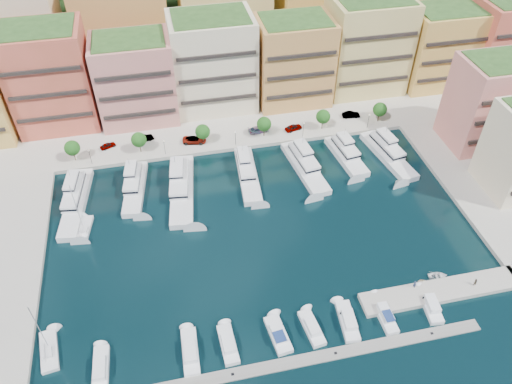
# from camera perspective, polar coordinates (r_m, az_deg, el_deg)

# --- Properties ---
(ground) EXTENTS (400.00, 400.00, 0.00)m
(ground) POSITION_cam_1_polar(r_m,az_deg,el_deg) (107.03, 0.77, -4.87)
(ground) COLOR black
(ground) RESTS_ON ground
(north_quay) EXTENTS (220.00, 64.00, 2.00)m
(north_quay) POSITION_cam_1_polar(r_m,az_deg,el_deg) (155.14, -4.46, 11.79)
(north_quay) COLOR #9E998E
(north_quay) RESTS_ON ground
(hillside) EXTENTS (240.00, 40.00, 58.00)m
(hillside) POSITION_cam_1_polar(r_m,az_deg,el_deg) (197.77, -6.76, 18.67)
(hillside) COLOR #1B3415
(hillside) RESTS_ON ground
(south_pontoon) EXTENTS (72.00, 2.20, 0.35)m
(south_pontoon) POSITION_cam_1_polar(r_m,az_deg,el_deg) (89.56, 3.32, -19.07)
(south_pontoon) COLOR gray
(south_pontoon) RESTS_ON ground
(finger_pier) EXTENTS (32.00, 5.00, 2.00)m
(finger_pier) POSITION_cam_1_polar(r_m,az_deg,el_deg) (103.65, 20.36, -10.71)
(finger_pier) COLOR #9E998E
(finger_pier) RESTS_ON ground
(apartment_1) EXTENTS (20.00, 16.50, 26.80)m
(apartment_1) POSITION_cam_1_polar(r_m,az_deg,el_deg) (141.12, -22.43, 12.01)
(apartment_1) COLOR #DB5B49
(apartment_1) RESTS_ON north_quay
(apartment_2) EXTENTS (20.00, 15.50, 22.80)m
(apartment_2) POSITION_cam_1_polar(r_m,az_deg,el_deg) (137.81, -13.63, 12.40)
(apartment_2) COLOR tan
(apartment_2) RESTS_ON north_quay
(apartment_3) EXTENTS (22.00, 16.50, 25.80)m
(apartment_3) POSITION_cam_1_polar(r_m,az_deg,el_deg) (139.53, -4.94, 14.54)
(apartment_3) COLOR beige
(apartment_3) RESTS_ON north_quay
(apartment_4) EXTENTS (20.00, 15.50, 23.80)m
(apartment_4) POSITION_cam_1_polar(r_m,az_deg,el_deg) (142.31, 4.29, 14.72)
(apartment_4) COLOR #C38549
(apartment_4) RESTS_ON north_quay
(apartment_5) EXTENTS (22.00, 16.50, 26.80)m
(apartment_5) POSITION_cam_1_polar(r_m,az_deg,el_deg) (150.51, 12.52, 16.10)
(apartment_5) COLOR #E4CE79
(apartment_5) RESTS_ON north_quay
(apartment_6) EXTENTS (20.00, 15.50, 22.80)m
(apartment_6) POSITION_cam_1_polar(r_m,az_deg,el_deg) (159.70, 20.23, 15.29)
(apartment_6) COLOR gold
(apartment_6) RESTS_ON north_quay
(apartment_7) EXTENTS (22.00, 16.50, 24.80)m
(apartment_7) POSITION_cam_1_polar(r_m,az_deg,el_deg) (168.91, 26.71, 15.24)
(apartment_7) COLOR #DB5B49
(apartment_7) RESTS_ON north_quay
(apartment_east_a) EXTENTS (18.00, 14.50, 22.80)m
(apartment_east_a) POSITION_cam_1_polar(r_m,az_deg,el_deg) (137.27, 25.22, 9.26)
(apartment_east_a) COLOR tan
(apartment_east_a) RESTS_ON east_quay
(backblock_0) EXTENTS (26.00, 18.00, 30.00)m
(backblock_0) POSITION_cam_1_polar(r_m,az_deg,el_deg) (162.18, -25.85, 15.56)
(backblock_0) COLOR beige
(backblock_0) RESTS_ON north_quay
(backblock_1) EXTENTS (26.00, 18.00, 30.00)m
(backblock_1) POSITION_cam_1_polar(r_m,az_deg,el_deg) (157.85, -14.95, 17.64)
(backblock_1) COLOR #C38549
(backblock_1) RESTS_ON north_quay
(backblock_2) EXTENTS (26.00, 18.00, 30.00)m
(backblock_2) POSITION_cam_1_polar(r_m,az_deg,el_deg) (159.16, -3.62, 19.13)
(backblock_2) COLOR #E4CE79
(backblock_2) RESTS_ON north_quay
(backblock_3) EXTENTS (26.00, 18.00, 30.00)m
(backblock_3) POSITION_cam_1_polar(r_m,az_deg,el_deg) (165.98, 7.29, 19.89)
(backblock_3) COLOR gold
(backblock_3) RESTS_ON north_quay
(backblock_4) EXTENTS (26.00, 18.00, 30.00)m
(backblock_4) POSITION_cam_1_polar(r_m,az_deg,el_deg) (177.66, 17.11, 20.01)
(backblock_4) COLOR #DB5B49
(backblock_4) RESTS_ON north_quay
(tree_0) EXTENTS (3.80, 3.80, 5.65)m
(tree_0) POSITION_cam_1_polar(r_m,az_deg,el_deg) (129.77, -20.27, 4.73)
(tree_0) COLOR #473323
(tree_0) RESTS_ON north_quay
(tree_1) EXTENTS (3.80, 3.80, 5.65)m
(tree_1) POSITION_cam_1_polar(r_m,az_deg,el_deg) (127.89, -13.26, 5.84)
(tree_1) COLOR #473323
(tree_1) RESTS_ON north_quay
(tree_2) EXTENTS (3.80, 3.80, 5.65)m
(tree_2) POSITION_cam_1_polar(r_m,az_deg,el_deg) (128.01, -6.12, 6.87)
(tree_2) COLOR #473323
(tree_2) RESTS_ON north_quay
(tree_3) EXTENTS (3.80, 3.80, 5.65)m
(tree_3) POSITION_cam_1_polar(r_m,az_deg,el_deg) (130.11, 0.93, 7.78)
(tree_3) COLOR #473323
(tree_3) RESTS_ON north_quay
(tree_4) EXTENTS (3.80, 3.80, 5.65)m
(tree_4) POSITION_cam_1_polar(r_m,az_deg,el_deg) (134.09, 7.68, 8.54)
(tree_4) COLOR #473323
(tree_4) RESTS_ON north_quay
(tree_5) EXTENTS (3.80, 3.80, 5.65)m
(tree_5) POSITION_cam_1_polar(r_m,az_deg,el_deg) (139.81, 13.98, 9.14)
(tree_5) COLOR #473323
(tree_5) RESTS_ON north_quay
(lamppost_0) EXTENTS (0.30, 0.30, 4.20)m
(lamppost_0) POSITION_cam_1_polar(r_m,az_deg,el_deg) (127.80, -18.48, 4.08)
(lamppost_0) COLOR black
(lamppost_0) RESTS_ON north_quay
(lamppost_1) EXTENTS (0.30, 0.30, 4.20)m
(lamppost_1) POSITION_cam_1_polar(r_m,az_deg,el_deg) (126.37, -10.45, 5.30)
(lamppost_1) COLOR black
(lamppost_1) RESTS_ON north_quay
(lamppost_2) EXTENTS (0.30, 0.30, 4.20)m
(lamppost_2) POSITION_cam_1_polar(r_m,az_deg,el_deg) (127.49, -2.37, 6.42)
(lamppost_2) COLOR black
(lamppost_2) RESTS_ON north_quay
(lamppost_3) EXTENTS (0.30, 0.30, 4.20)m
(lamppost_3) POSITION_cam_1_polar(r_m,az_deg,el_deg) (131.10, 5.45, 7.39)
(lamppost_3) COLOR black
(lamppost_3) RESTS_ON north_quay
(lamppost_4) EXTENTS (0.30, 0.30, 4.20)m
(lamppost_4) POSITION_cam_1_polar(r_m,az_deg,el_deg) (137.00, 12.75, 8.16)
(lamppost_4) COLOR black
(lamppost_4) RESTS_ON north_quay
(yacht_0) EXTENTS (7.03, 22.96, 7.30)m
(yacht_0) POSITION_cam_1_polar(r_m,az_deg,el_deg) (120.27, -19.89, -0.75)
(yacht_0) COLOR silver
(yacht_0) RESTS_ON ground
(yacht_1) EXTENTS (6.72, 18.74, 7.30)m
(yacht_1) POSITION_cam_1_polar(r_m,az_deg,el_deg) (120.05, -13.67, 0.72)
(yacht_1) COLOR silver
(yacht_1) RESTS_ON ground
(yacht_2) EXTENTS (8.00, 24.46, 7.30)m
(yacht_2) POSITION_cam_1_polar(r_m,az_deg,el_deg) (117.70, -8.50, 0.70)
(yacht_2) COLOR silver
(yacht_2) RESTS_ON ground
(yacht_3) EXTENTS (5.66, 20.35, 7.30)m
(yacht_3) POSITION_cam_1_polar(r_m,az_deg,el_deg) (120.34, -1.02, 2.34)
(yacht_3) COLOR silver
(yacht_3) RESTS_ON ground
(yacht_4) EXTENTS (7.26, 21.11, 7.30)m
(yacht_4) POSITION_cam_1_polar(r_m,az_deg,el_deg) (123.07, 5.52, 3.11)
(yacht_4) COLOR silver
(yacht_4) RESTS_ON ground
(yacht_5) EXTENTS (6.48, 16.83, 7.30)m
(yacht_5) POSITION_cam_1_polar(r_m,az_deg,el_deg) (127.89, 10.21, 4.36)
(yacht_5) COLOR silver
(yacht_5) RESTS_ON ground
(yacht_6) EXTENTS (7.72, 20.77, 7.30)m
(yacht_6) POSITION_cam_1_polar(r_m,az_deg,el_deg) (130.53, 14.76, 4.42)
(yacht_6) COLOR silver
(yacht_6) RESTS_ON ground
(cruiser_0) EXTENTS (2.85, 8.58, 2.55)m
(cruiser_0) POSITION_cam_1_polar(r_m,az_deg,el_deg) (92.10, -17.33, -18.80)
(cruiser_0) COLOR white
(cruiser_0) RESTS_ON ground
(cruiser_2) EXTENTS (2.96, 9.05, 2.55)m
(cruiser_2) POSITION_cam_1_polar(r_m,az_deg,el_deg) (90.62, -7.52, -17.68)
(cruiser_2) COLOR white
(cruiser_2) RESTS_ON ground
(cruiser_3) EXTENTS (2.90, 7.88, 2.55)m
(cruiser_3) POSITION_cam_1_polar(r_m,az_deg,el_deg) (90.76, -3.20, -17.02)
(cruiser_3) COLOR white
(cruiser_3) RESTS_ON ground
(cruiser_4) EXTENTS (3.70, 8.01, 2.66)m
(cruiser_4) POSITION_cam_1_polar(r_m,az_deg,el_deg) (91.68, 2.57, -16.00)
(cruiser_4) COLOR white
(cruiser_4) RESTS_ON ground
(cruiser_5) EXTENTS (3.33, 7.76, 2.55)m
(cruiser_5) POSITION_cam_1_polar(r_m,az_deg,el_deg) (92.87, 6.40, -15.22)
(cruiser_5) COLOR white
(cruiser_5) RESTS_ON ground
(cruiser_6) EXTENTS (3.45, 8.65, 2.55)m
(cruiser_6) POSITION_cam_1_polar(r_m,az_deg,el_deg) (94.57, 10.43, -14.33)
(cruiser_6) COLOR white
(cruiser_6) RESTS_ON ground
(cruiser_7) EXTENTS (2.48, 8.45, 2.66)m
(cruiser_7) POSITION_cam_1_polar(r_m,az_deg,el_deg) (96.79, 14.42, -13.38)
(cruiser_7) COLOR white
(cruiser_7) RESTS_ON ground
(cruiser_8) EXTENTS (3.37, 8.27, 2.55)m
(cruiser_8) POSITION_cam_1_polar(r_m,az_deg,el_deg) (100.41, 19.28, -12.12)
(cruiser_8) COLOR white
(cruiser_8) RESTS_ON ground
(sailboat_0) EXTENTS (3.93, 8.52, 13.20)m
(sailboat_0) POSITION_cam_1_polar(r_m,az_deg,el_deg) (97.05, -22.56, -16.47)
(sailboat_0) COLOR silver
(sailboat_0) RESTS_ON ground
(sailboat_2) EXTENTS (4.00, 8.08, 13.20)m
(sailboat_2) POSITION_cam_1_polar(r_m,az_deg,el_deg) (113.72, -19.08, -4.11)
(sailboat_2) COLOR silver
(sailboat_2) RESTS_ON ground
(tender_1) EXTENTS (1.82, 1.62, 0.88)m
(tender_1) POSITION_cam_1_polar(r_m,az_deg,el_deg) (103.63, 18.40, -9.63)
(tender_1) COLOR beige
(tender_1) RESTS_ON ground
(tender_2) EXTENTS (4.16, 3.23, 0.79)m
(tender_2) POSITION_cam_1_polar(r_m,az_deg,el_deg) (105.55, 20.06, -8.99)
(tender_2) COLOR white
(tender_2) RESTS_ON ground
(car_0) EXTENTS (4.27, 3.07, 1.35)m
(car_0) POSITION_cam_1_polar(r_m,az_deg,el_deg) (133.23, -16.58, 5.12)
(car_0) COLOR gray
(car_0) RESTS_ON north_quay
(car_1) EXTENTS (5.22, 2.94, 1.63)m
(car_1) POSITION_cam_1_polar(r_m,az_deg,el_deg) (133.15, -12.69, 6.00)
(car_1) COLOR gray
(car_1) RESTS_ON north_quay
(car_2) EXTENTS (6.48, 3.92, 1.68)m
(car_2) POSITION_cam_1_polar(r_m,az_deg,el_deg) (130.39, -7.06, 5.95)
(car_2) COLOR gray
(car_2) RESTS_ON north_quay
(car_3) EXTENTS (5.83, 3.01, 1.62)m
(car_3) POSITION_cam_1_polar(r_m,az_deg,el_deg) (133.17, 0.30, 7.16)
(car_3) COLOR gray
(car_3) RESTS_ON north_quay
(car_4) EXTENTS (5.05, 3.09, 1.61)m
(car_4) POSITION_cam_1_polar(r_m,az_deg,el_deg) (134.34, 4.30, 7.37)
(car_4) COLOR gray
(car_4) RESTS_ON north_quay
(car_5) EXTENTS (4.97, 2.23, 1.59)m
(car_5) POSITION_cam_1_polar(r_m,az_deg,el_deg) (141.51, 10.80, 8.69)
(car_5) COLOR gray
(car_5) RESTS_ON north_quay
(person_0) EXTENTS (0.56, 0.74, 1.84)m
(person_0) POSITION_cam_1_polar(r_m,az_deg,el_deg) (100.78, 17.68, -10.00)
(person_0) COLOR navy
(person_0) RESTS_ON finger_pier
(person_1) EXTENTS (0.83, 0.67, 1.63)m
(person_1) POSITION_cam_1_polar(r_m,az_deg,el_deg) (105.25, 23.73, -9.40)
(person_1) COLOR brown
(person_1) RESTS_ON finger_pier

